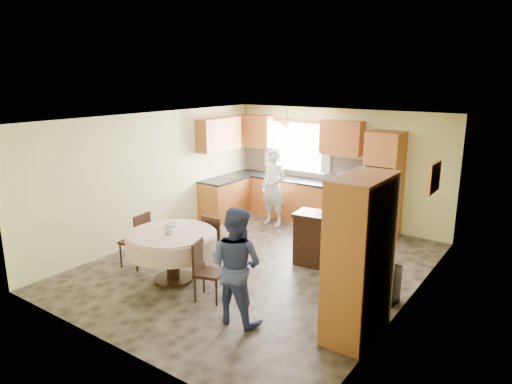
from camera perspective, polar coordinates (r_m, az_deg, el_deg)
The scene contains 36 objects.
floor at distance 7.96m, azimuth 0.34°, elevation -9.12°, with size 5.00×6.00×0.01m, color brown.
ceiling at distance 7.34m, azimuth 0.37°, elevation 9.11°, with size 5.00×6.00×0.01m, color white.
wall_back at distance 10.10m, azimuth 10.13°, elevation 3.14°, with size 5.00×0.02×2.50m, color beige.
wall_front at distance 5.48m, azimuth -17.99°, elevation -6.85°, with size 5.00×0.02×2.50m, color beige.
wall_left at distance 9.17m, azimuth -12.58°, elevation 1.90°, with size 0.02×6.00×2.50m, color beige.
wall_right at distance 6.51m, azimuth 18.76°, elevation -3.56°, with size 0.02×6.00×2.50m, color beige.
window at distance 10.48m, azimuth 5.20°, elevation 5.65°, with size 1.40×0.03×1.10m, color white.
curtain_left at distance 10.82m, azimuth 1.62°, elevation 6.24°, with size 0.22×0.02×1.15m, color white.
curtain_right at distance 10.08m, azimuth 8.77°, elevation 5.48°, with size 0.22×0.02×1.15m, color white.
base_cab_back at distance 10.41m, azimuth 5.00°, elevation -0.94°, with size 3.30×0.60×0.88m, color orange.
counter_back at distance 10.30m, azimuth 5.06°, elevation 1.53°, with size 3.30×0.64×0.04m, color black.
base_cab_left at distance 10.43m, azimuth -3.93°, elevation -0.88°, with size 0.60×1.20×0.88m, color orange.
counter_left at distance 10.32m, azimuth -3.97°, elevation 1.58°, with size 0.64×1.20×0.04m, color black.
backsplash at distance 10.49m, azimuth 5.89°, elevation 3.31°, with size 3.30×0.02×0.55m, color tan.
wall_cab_left at distance 10.88m, azimuth 0.02°, elevation 7.67°, with size 0.85×0.33×0.72m, color #B8632E.
wall_cab_right at distance 9.79m, azimuth 10.68°, elevation 6.68°, with size 0.90×0.33×0.72m, color #B8632E.
wall_cab_side at distance 10.23m, azimuth -4.66°, elevation 7.20°, with size 0.33×1.20×0.72m, color #B8632E.
oven_tower at distance 9.44m, azimuth 15.59°, elevation 0.88°, with size 0.66×0.62×2.12m, color orange.
oven_upper at distance 9.11m, azimuth 14.99°, elevation 1.67°, with size 0.56×0.01×0.45m, color black.
oven_lower at distance 9.22m, azimuth 14.80°, elevation -1.36°, with size 0.56×0.01×0.45m, color black.
pendant at distance 10.00m, azimuth 3.88°, elevation 8.27°, with size 0.36×0.36×0.18m, color beige.
sideboard at distance 7.83m, azimuth 9.16°, elevation -6.31°, with size 1.21×0.50×0.86m, color #311C0D.
space_heater at distance 6.91m, azimuth 15.60°, elevation -10.90°, with size 0.41×0.29×0.57m, color black.
cupboard at distance 5.74m, azimuth 12.83°, elevation -7.98°, with size 0.53×1.07×2.04m, color orange.
dining_table at distance 7.30m, azimuth -10.47°, elevation -6.27°, with size 1.41×1.41×0.80m.
chair_left at distance 7.97m, azimuth -14.50°, elevation -5.52°, with size 0.46×0.46×0.95m.
chair_back at distance 7.83m, azimuth -5.20°, elevation -5.72°, with size 0.41×0.41×0.89m.
chair_right at distance 6.71m, azimuth -6.43°, elevation -9.35°, with size 0.48×0.48×0.88m.
framed_picture at distance 7.53m, azimuth 21.36°, elevation 1.68°, with size 0.06×0.58×0.48m.
microwave at distance 9.63m, azimuth 11.89°, elevation 1.39°, with size 0.53×0.36×0.29m, color silver.
person_sink at distance 9.82m, azimuth 2.23°, elevation 0.59°, with size 0.61×0.40×1.68m, color silver.
person_dining at distance 5.98m, azimuth -2.51°, elevation -9.13°, with size 0.76×0.59×1.57m, color #38437A.
bowl_sideboard at distance 7.78m, azimuth 7.92°, elevation -2.87°, with size 0.21×0.21×0.05m, color #B2B2B2.
bottle_sideboard at distance 7.49m, azimuth 12.18°, elevation -2.62°, with size 0.13×0.13×0.33m, color silver.
cup_table at distance 7.15m, azimuth -10.80°, elevation -4.80°, with size 0.13×0.13×0.10m, color #B2B2B2.
bowl_table at distance 7.48m, azimuth -10.57°, elevation -4.10°, with size 0.20×0.20×0.06m, color #B2B2B2.
Camera 1 is at (4.17, -6.00, 3.16)m, focal length 32.00 mm.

